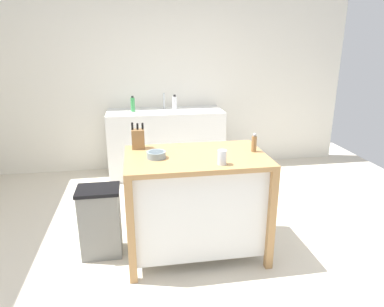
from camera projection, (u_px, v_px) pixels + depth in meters
ground_plane at (194, 259)px, 3.02m from camera, size 6.34×6.34×0.00m
wall_back at (165, 79)px, 4.95m from camera, size 5.34×0.10×2.60m
kitchen_island at (196, 199)px, 3.00m from camera, size 1.18×0.75×0.91m
knife_block at (138, 139)px, 3.03m from camera, size 0.11×0.09×0.23m
bowl_ceramic_wide at (156, 155)px, 2.80m from camera, size 0.15×0.15×0.06m
drinking_cup at (222, 157)px, 2.64m from camera, size 0.07×0.07×0.11m
pepper_grinder at (254, 143)px, 2.95m from camera, size 0.04×0.04×0.16m
trash_bin at (100, 221)px, 3.02m from camera, size 0.36×0.28×0.63m
sink_counter at (166, 142)px, 4.87m from camera, size 1.58×0.60×0.91m
sink_faucet at (164, 101)px, 4.83m from camera, size 0.02×0.02×0.22m
bottle_hand_soap at (175, 104)px, 4.63m from camera, size 0.06×0.06×0.23m
bottle_spray_cleaner at (133, 104)px, 4.64m from camera, size 0.06×0.06×0.21m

